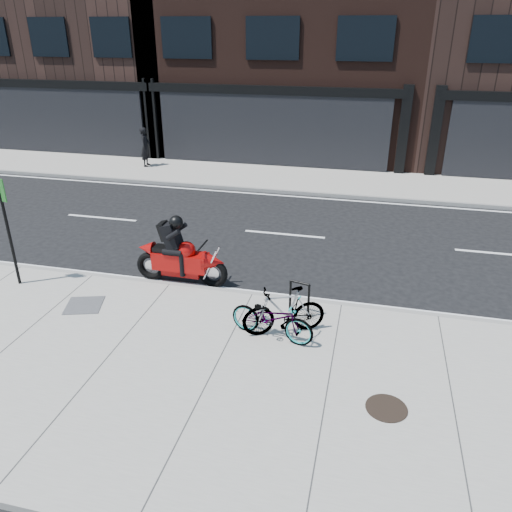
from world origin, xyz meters
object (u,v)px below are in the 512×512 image
(bike_rack, at_px, (299,295))
(utility_grate, at_px, (84,305))
(manhole_cover, at_px, (386,408))
(sign_post, at_px, (7,223))
(motorcycle, at_px, (185,257))
(bicycle_rear, at_px, (284,311))
(bicycle_front, at_px, (272,317))
(pedestrian, at_px, (145,147))

(bike_rack, distance_m, utility_grate, 4.66)
(manhole_cover, xyz_separation_m, sign_post, (-8.40, 2.33, 1.51))
(bike_rack, height_order, manhole_cover, bike_rack)
(motorcycle, relative_size, sign_post, 0.91)
(bicycle_rear, relative_size, motorcycle, 0.71)
(bicycle_front, height_order, motorcycle, motorcycle)
(bicycle_rear, bearing_deg, bike_rack, 141.34)
(pedestrian, xyz_separation_m, manhole_cover, (10.15, -13.11, -0.81))
(bike_rack, relative_size, bicycle_front, 0.46)
(bike_rack, distance_m, motorcycle, 3.06)
(bike_rack, xyz_separation_m, bicycle_front, (-0.38, -0.96, -0.01))
(pedestrian, bearing_deg, bike_rack, -148.32)
(sign_post, bearing_deg, manhole_cover, -2.10)
(manhole_cover, bearing_deg, utility_grate, 164.61)
(bike_rack, bearing_deg, manhole_cover, -54.10)
(bicycle_rear, distance_m, utility_grate, 4.42)
(bicycle_front, bearing_deg, motorcycle, 64.15)
(bicycle_rear, height_order, pedestrian, pedestrian)
(manhole_cover, bearing_deg, bicycle_front, 144.95)
(bicycle_front, relative_size, bicycle_rear, 1.03)
(manhole_cover, relative_size, utility_grate, 0.88)
(bike_rack, relative_size, manhole_cover, 1.17)
(bike_rack, height_order, utility_grate, bike_rack)
(bicycle_front, bearing_deg, bicycle_rear, -29.71)
(bicycle_rear, bearing_deg, manhole_cover, 23.99)
(bike_rack, bearing_deg, bicycle_rear, -103.88)
(utility_grate, xyz_separation_m, sign_post, (-2.02, 0.57, 1.51))
(motorcycle, bearing_deg, pedestrian, 120.01)
(bicycle_rear, relative_size, sign_post, 0.65)
(manhole_cover, bearing_deg, sign_post, 164.51)
(bicycle_rear, height_order, utility_grate, bicycle_rear)
(utility_grate, bearing_deg, bicycle_front, -3.11)
(sign_post, bearing_deg, pedestrian, 112.59)
(bicycle_front, xyz_separation_m, sign_post, (-6.23, 0.80, 1.07))
(bicycle_rear, distance_m, motorcycle, 3.23)
(bicycle_front, xyz_separation_m, utility_grate, (-4.20, 0.23, -0.44))
(utility_grate, bearing_deg, sign_post, 164.18)
(pedestrian, relative_size, manhole_cover, 2.49)
(bike_rack, distance_m, bicycle_rear, 0.77)
(bike_rack, bearing_deg, utility_grate, -170.90)
(motorcycle, xyz_separation_m, manhole_cover, (4.69, -3.49, -0.56))
(bike_rack, height_order, pedestrian, pedestrian)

